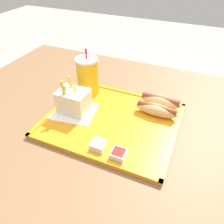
{
  "coord_description": "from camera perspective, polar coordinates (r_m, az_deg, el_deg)",
  "views": [
    {
      "loc": [
        0.18,
        -0.47,
        1.23
      ],
      "look_at": [
        -0.04,
        0.03,
        0.8
      ],
      "focal_mm": 35.0,
      "sensor_mm": 36.0,
      "label": 1
    }
  ],
  "objects": [
    {
      "name": "hot_dog_near",
      "position": [
        0.73,
        11.57,
        0.65
      ],
      "size": [
        0.14,
        0.05,
        0.04
      ],
      "color": "tan",
      "rests_on": "food_tray"
    },
    {
      "name": "hot_dog_far",
      "position": [
        0.78,
        12.55,
        2.89
      ],
      "size": [
        0.14,
        0.05,
        0.04
      ],
      "color": "tan",
      "rests_on": "food_tray"
    },
    {
      "name": "soda_cup",
      "position": [
        0.81,
        -6.32,
        9.26
      ],
      "size": [
        0.08,
        0.08,
        0.17
      ],
      "color": "gold",
      "rests_on": "food_tray"
    },
    {
      "name": "fries_carton",
      "position": [
        0.73,
        -10.0,
        2.88
      ],
      "size": [
        0.1,
        0.08,
        0.12
      ],
      "color": "silver",
      "rests_on": "food_tray"
    },
    {
      "name": "paper_napkin",
      "position": [
        0.75,
        -9.91,
        0.19
      ],
      "size": [
        0.16,
        0.14,
        0.0
      ],
      "color": "white",
      "rests_on": "food_tray"
    },
    {
      "name": "sauce_cup_mayo",
      "position": [
        0.61,
        -3.55,
        -8.59
      ],
      "size": [
        0.04,
        0.04,
        0.02
      ],
      "color": "silver",
      "rests_on": "food_tray"
    },
    {
      "name": "food_tray",
      "position": [
        0.71,
        -0.0,
        -2.19
      ],
      "size": [
        0.42,
        0.35,
        0.01
      ],
      "color": "orange",
      "rests_on": "dining_table"
    },
    {
      "name": "dining_table",
      "position": [
        0.99,
        1.23,
        -21.34
      ],
      "size": [
        1.33,
        0.99,
        0.76
      ],
      "color": "brown",
      "rests_on": "ground_plane"
    },
    {
      "name": "sauce_cup_ketchup",
      "position": [
        0.59,
        1.75,
        -10.9
      ],
      "size": [
        0.04,
        0.04,
        0.02
      ],
      "color": "silver",
      "rests_on": "food_tray"
    }
  ]
}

